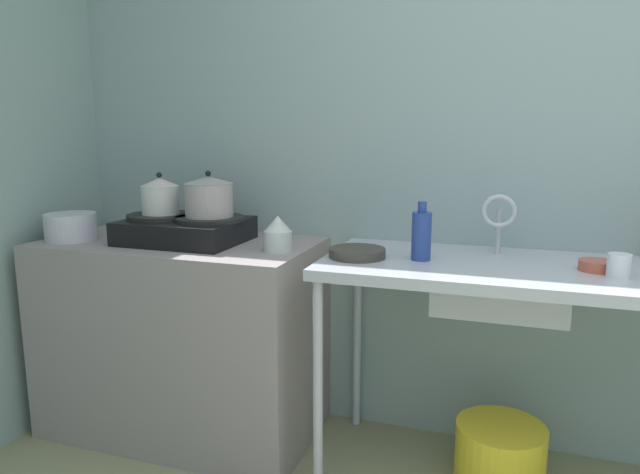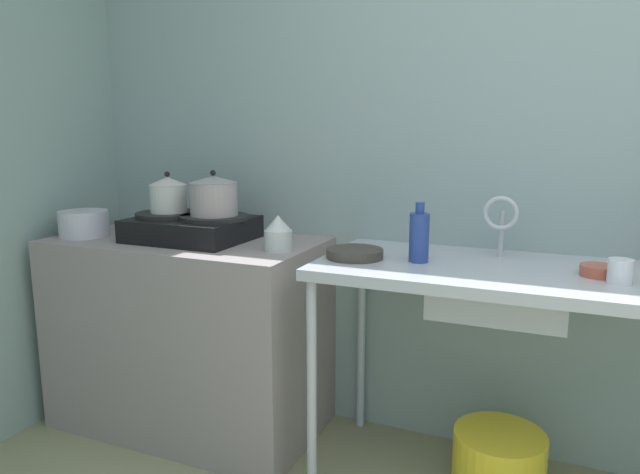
{
  "view_description": "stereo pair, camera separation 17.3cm",
  "coord_description": "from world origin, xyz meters",
  "px_view_note": "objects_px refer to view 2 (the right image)",
  "views": [
    {
      "loc": [
        -0.29,
        -0.77,
        1.33
      ],
      "look_at": [
        -1.0,
        1.32,
        0.92
      ],
      "focal_mm": 31.94,
      "sensor_mm": 36.0,
      "label": 1
    },
    {
      "loc": [
        -0.13,
        -0.71,
        1.33
      ],
      "look_at": [
        -1.0,
        1.32,
        0.92
      ],
      "focal_mm": 31.94,
      "sensor_mm": 36.0,
      "label": 2
    }
  ],
  "objects_px": {
    "stove": "(192,227)",
    "faucet": "(501,217)",
    "bottle_by_sink": "(419,236)",
    "pot_beside_stove": "(84,224)",
    "pot_on_right_burner": "(214,195)",
    "frying_pan": "(355,253)",
    "percolator": "(278,233)",
    "bucket_on_floor": "(498,464)",
    "small_bowl_on_drainboard": "(598,271)",
    "cup_by_rack": "(620,271)",
    "sink_basin": "(498,291)",
    "pot_on_left_burner": "(168,194)"
  },
  "relations": [
    {
      "from": "pot_on_right_burner",
      "to": "sink_basin",
      "type": "distance_m",
      "value": 1.21
    },
    {
      "from": "pot_beside_stove",
      "to": "cup_by_rack",
      "type": "distance_m",
      "value": 2.16
    },
    {
      "from": "pot_on_left_burner",
      "to": "bucket_on_floor",
      "type": "xyz_separation_m",
      "value": [
        1.45,
        -0.01,
        -0.94
      ]
    },
    {
      "from": "stove",
      "to": "small_bowl_on_drainboard",
      "type": "relative_size",
      "value": 4.44
    },
    {
      "from": "cup_by_rack",
      "to": "bottle_by_sink",
      "type": "xyz_separation_m",
      "value": [
        -0.65,
        0.05,
        0.05
      ]
    },
    {
      "from": "faucet",
      "to": "pot_on_right_burner",
      "type": "bearing_deg",
      "value": -173.37
    },
    {
      "from": "stove",
      "to": "sink_basin",
      "type": "xyz_separation_m",
      "value": [
        1.3,
        -0.0,
        -0.14
      ]
    },
    {
      "from": "pot_on_left_burner",
      "to": "percolator",
      "type": "distance_m",
      "value": 0.59
    },
    {
      "from": "faucet",
      "to": "bucket_on_floor",
      "type": "distance_m",
      "value": 0.91
    },
    {
      "from": "faucet",
      "to": "bottle_by_sink",
      "type": "xyz_separation_m",
      "value": [
        -0.26,
        -0.16,
        -0.06
      ]
    },
    {
      "from": "pot_on_right_burner",
      "to": "bucket_on_floor",
      "type": "bearing_deg",
      "value": -0.62
    },
    {
      "from": "pot_on_right_burner",
      "to": "frying_pan",
      "type": "xyz_separation_m",
      "value": [
        0.66,
        -0.06,
        -0.18
      ]
    },
    {
      "from": "pot_on_left_burner",
      "to": "small_bowl_on_drainboard",
      "type": "bearing_deg",
      "value": -0.07
    },
    {
      "from": "pot_beside_stove",
      "to": "pot_on_right_burner",
      "type": "bearing_deg",
      "value": 11.12
    },
    {
      "from": "stove",
      "to": "faucet",
      "type": "bearing_deg",
      "value": 6.01
    },
    {
      "from": "sink_basin",
      "to": "frying_pan",
      "type": "height_order",
      "value": "frying_pan"
    },
    {
      "from": "pot_on_right_burner",
      "to": "bottle_by_sink",
      "type": "bearing_deg",
      "value": -1.8
    },
    {
      "from": "bucket_on_floor",
      "to": "pot_on_right_burner",
      "type": "bearing_deg",
      "value": 179.38
    },
    {
      "from": "percolator",
      "to": "small_bowl_on_drainboard",
      "type": "height_order",
      "value": "percolator"
    },
    {
      "from": "cup_by_rack",
      "to": "small_bowl_on_drainboard",
      "type": "bearing_deg",
      "value": 126.15
    },
    {
      "from": "stove",
      "to": "bottle_by_sink",
      "type": "height_order",
      "value": "bottle_by_sink"
    },
    {
      "from": "frying_pan",
      "to": "bottle_by_sink",
      "type": "relative_size",
      "value": 0.98
    },
    {
      "from": "pot_beside_stove",
      "to": "sink_basin",
      "type": "height_order",
      "value": "pot_beside_stove"
    },
    {
      "from": "percolator",
      "to": "bucket_on_floor",
      "type": "bearing_deg",
      "value": 2.77
    },
    {
      "from": "pot_beside_stove",
      "to": "faucet",
      "type": "bearing_deg",
      "value": 8.2
    },
    {
      "from": "faucet",
      "to": "bottle_by_sink",
      "type": "relative_size",
      "value": 1.09
    },
    {
      "from": "pot_on_left_burner",
      "to": "frying_pan",
      "type": "relative_size",
      "value": 0.84
    },
    {
      "from": "pot_on_right_burner",
      "to": "bottle_by_sink",
      "type": "distance_m",
      "value": 0.9
    },
    {
      "from": "pot_beside_stove",
      "to": "bucket_on_floor",
      "type": "xyz_separation_m",
      "value": [
        1.83,
        0.11,
        -0.8
      ]
    },
    {
      "from": "faucet",
      "to": "frying_pan",
      "type": "relative_size",
      "value": 1.11
    },
    {
      "from": "percolator",
      "to": "faucet",
      "type": "xyz_separation_m",
      "value": [
        0.82,
        0.19,
        0.09
      ]
    },
    {
      "from": "faucet",
      "to": "bucket_on_floor",
      "type": "relative_size",
      "value": 0.71
    },
    {
      "from": "faucet",
      "to": "small_bowl_on_drainboard",
      "type": "height_order",
      "value": "faucet"
    },
    {
      "from": "bottle_by_sink",
      "to": "sink_basin",
      "type": "bearing_deg",
      "value": 4.98
    },
    {
      "from": "pot_on_right_burner",
      "to": "bucket_on_floor",
      "type": "distance_m",
      "value": 1.54
    },
    {
      "from": "stove",
      "to": "bucket_on_floor",
      "type": "bearing_deg",
      "value": -0.56
    },
    {
      "from": "faucet",
      "to": "cup_by_rack",
      "type": "xyz_separation_m",
      "value": [
        0.38,
        -0.21,
        -0.12
      ]
    },
    {
      "from": "pot_beside_stove",
      "to": "frying_pan",
      "type": "bearing_deg",
      "value": 2.69
    },
    {
      "from": "pot_on_right_burner",
      "to": "faucet",
      "type": "bearing_deg",
      "value": 6.63
    },
    {
      "from": "sink_basin",
      "to": "faucet",
      "type": "xyz_separation_m",
      "value": [
        -0.02,
        0.14,
        0.24
      ]
    },
    {
      "from": "sink_basin",
      "to": "bottle_by_sink",
      "type": "xyz_separation_m",
      "value": [
        -0.28,
        -0.02,
        0.18
      ]
    },
    {
      "from": "pot_on_right_burner",
      "to": "sink_basin",
      "type": "relative_size",
      "value": 0.45
    },
    {
      "from": "pot_on_left_burner",
      "to": "bucket_on_floor",
      "type": "distance_m",
      "value": 1.73
    },
    {
      "from": "pot_on_right_burner",
      "to": "faucet",
      "type": "distance_m",
      "value": 1.17
    },
    {
      "from": "sink_basin",
      "to": "small_bowl_on_drainboard",
      "type": "xyz_separation_m",
      "value": [
        0.31,
        0.0,
        0.1
      ]
    },
    {
      "from": "bottle_by_sink",
      "to": "pot_beside_stove",
      "type": "bearing_deg",
      "value": -176.46
    },
    {
      "from": "sink_basin",
      "to": "faucet",
      "type": "height_order",
      "value": "faucet"
    },
    {
      "from": "bucket_on_floor",
      "to": "cup_by_rack",
      "type": "bearing_deg",
      "value": -11.42
    },
    {
      "from": "pot_on_right_burner",
      "to": "cup_by_rack",
      "type": "xyz_separation_m",
      "value": [
        1.54,
        -0.08,
        -0.16
      ]
    },
    {
      "from": "cup_by_rack",
      "to": "bottle_by_sink",
      "type": "bearing_deg",
      "value": 175.47
    }
  ]
}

